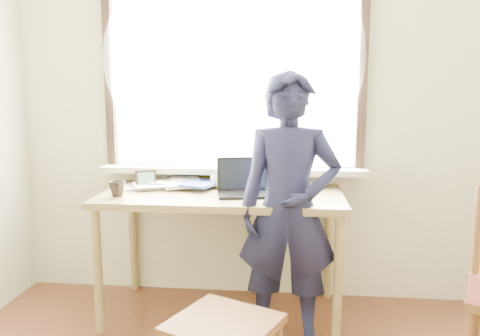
# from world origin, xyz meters

# --- Properties ---
(room_shell) EXTENTS (3.52, 4.02, 2.61)m
(room_shell) POSITION_xyz_m (-0.02, 0.20, 1.64)
(room_shell) COLOR beige
(room_shell) RESTS_ON ground
(desk) EXTENTS (1.54, 0.77, 0.83)m
(desk) POSITION_xyz_m (-0.23, 1.63, 0.74)
(desk) COLOR olive
(desk) RESTS_ON ground
(laptop) EXTENTS (0.38, 0.33, 0.23)m
(laptop) POSITION_xyz_m (-0.09, 1.60, 0.88)
(laptop) COLOR black
(laptop) RESTS_ON desk
(mug_white) EXTENTS (0.16, 0.16, 0.09)m
(mug_white) POSITION_xyz_m (-0.27, 1.79, 0.87)
(mug_white) COLOR white
(mug_white) RESTS_ON desk
(mug_dark) EXTENTS (0.12, 0.12, 0.09)m
(mug_dark) POSITION_xyz_m (-0.86, 1.45, 0.87)
(mug_dark) COLOR black
(mug_dark) RESTS_ON desk
(mouse) EXTENTS (0.10, 0.07, 0.04)m
(mouse) POSITION_xyz_m (0.26, 1.53, 0.84)
(mouse) COLOR black
(mouse) RESTS_ON desk
(desk_clutter) EXTENTS (0.79, 0.50, 0.06)m
(desk_clutter) POSITION_xyz_m (-0.53, 1.79, 0.85)
(desk_clutter) COLOR white
(desk_clutter) RESTS_ON desk
(book_a) EXTENTS (0.25, 0.30, 0.02)m
(book_a) POSITION_xyz_m (-0.68, 1.80, 0.84)
(book_a) COLOR white
(book_a) RESTS_ON desk
(book_b) EXTENTS (0.23, 0.26, 0.02)m
(book_b) POSITION_xyz_m (0.24, 1.91, 0.83)
(book_b) COLOR white
(book_b) RESTS_ON desk
(picture_frame) EXTENTS (0.13, 0.08, 0.11)m
(picture_frame) POSITION_xyz_m (-0.76, 1.73, 0.88)
(picture_frame) COLOR black
(picture_frame) RESTS_ON desk
(work_chair) EXTENTS (0.57, 0.56, 0.45)m
(work_chair) POSITION_xyz_m (-0.09, 0.65, 0.38)
(work_chair) COLOR brown
(work_chair) RESTS_ON ground
(person) EXTENTS (0.58, 0.39, 1.58)m
(person) POSITION_xyz_m (0.20, 1.32, 0.79)
(person) COLOR black
(person) RESTS_ON ground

